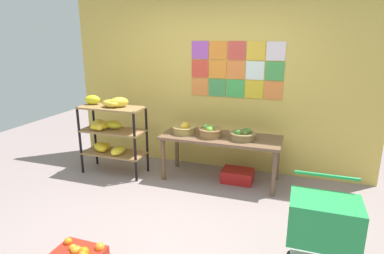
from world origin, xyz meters
The scene contains 9 objects.
ground centered at (0.00, 0.00, 0.00)m, with size 9.67×9.67×0.00m, color gray.
back_wall_with_art centered at (0.00, 1.87, 1.40)m, with size 4.64×0.07×2.79m.
banana_shelf_unit centered at (-1.42, 1.10, 0.70)m, with size 0.96×0.42×1.16m.
display_table centered at (0.21, 1.36, 0.58)m, with size 1.66×0.65×0.65m.
fruit_basket_back_left centered at (0.53, 1.32, 0.72)m, with size 0.35×0.35×0.16m.
fruit_basket_left centered at (-0.32, 1.34, 0.72)m, with size 0.35×0.35×0.16m.
fruit_basket_right centered at (0.07, 1.30, 0.73)m, with size 0.33×0.33×0.17m.
produce_crate_under_table centered at (0.47, 1.37, 0.09)m, with size 0.43×0.31×0.18m, color #B01A18.
shopping_cart centered at (1.50, -0.26, 0.50)m, with size 0.56×0.44×0.86m.
Camera 1 is at (1.24, -2.87, 2.01)m, focal length 30.47 mm.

